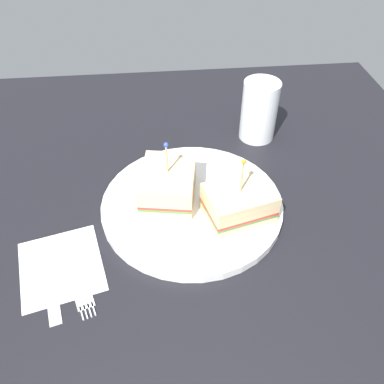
% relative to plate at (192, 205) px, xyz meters
% --- Properties ---
extents(ground_plane, '(0.94, 0.94, 0.02)m').
position_rel_plate_xyz_m(ground_plane, '(0.00, 0.00, -0.02)').
color(ground_plane, black).
extents(plate, '(0.28, 0.28, 0.01)m').
position_rel_plate_xyz_m(plate, '(0.00, 0.00, 0.00)').
color(plate, white).
rests_on(plate, ground_plane).
extents(sandwich_half_front, '(0.10, 0.11, 0.10)m').
position_rel_plate_xyz_m(sandwich_half_front, '(-0.04, 0.01, 0.03)').
color(sandwich_half_front, beige).
rests_on(sandwich_half_front, plate).
extents(sandwich_half_back, '(0.11, 0.09, 0.11)m').
position_rel_plate_xyz_m(sandwich_half_back, '(0.07, -0.04, 0.03)').
color(sandwich_half_back, beige).
rests_on(sandwich_half_back, plate).
extents(drink_glass, '(0.07, 0.07, 0.11)m').
position_rel_plate_xyz_m(drink_glass, '(0.14, 0.18, 0.04)').
color(drink_glass, '#B74C33').
rests_on(drink_glass, ground_plane).
extents(napkin, '(0.13, 0.14, 0.00)m').
position_rel_plate_xyz_m(napkin, '(-0.19, -0.09, -0.01)').
color(napkin, white).
rests_on(napkin, ground_plane).
extents(fork, '(0.05, 0.13, 0.00)m').
position_rel_plate_xyz_m(fork, '(-0.16, -0.13, -0.01)').
color(fork, silver).
rests_on(fork, ground_plane).
extents(knife, '(0.04, 0.12, 0.00)m').
position_rel_plate_xyz_m(knife, '(-0.20, -0.13, -0.01)').
color(knife, silver).
rests_on(knife, ground_plane).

